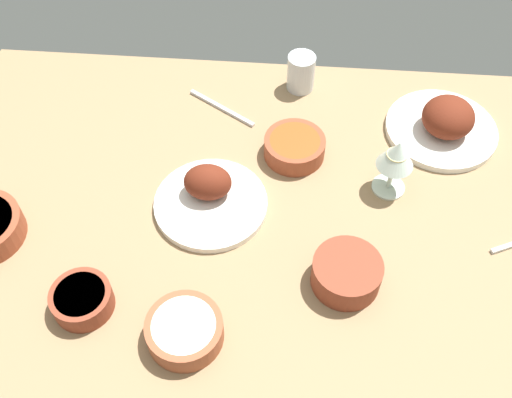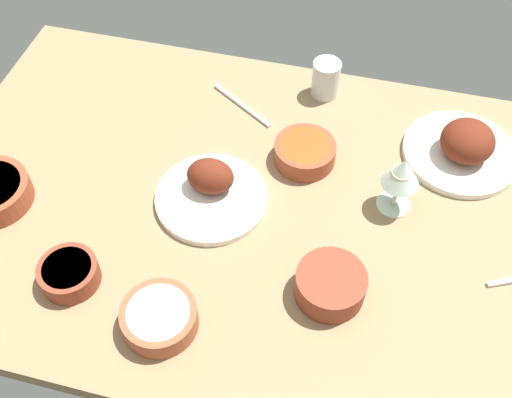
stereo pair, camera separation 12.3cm
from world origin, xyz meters
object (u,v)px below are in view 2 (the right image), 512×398
bowl_soup (305,152)px  spoon_loose (242,105)px  water_tumbler (326,79)px  bowl_potatoes (330,284)px  bowl_pasta (69,273)px  wine_glass (402,175)px  plate_center_main (464,147)px  bowl_cream (159,317)px  plate_near_viewer (211,190)px

bowl_soup → spoon_loose: bowl_soup is taller
bowl_soup → water_tumbler: bearing=-91.3°
bowl_potatoes → spoon_loose: size_ratio=0.69×
bowl_pasta → water_tumbler: bearing=-120.7°
spoon_loose → wine_glass: bearing=-176.1°
spoon_loose → bowl_soup: bearing=176.4°
plate_center_main → wine_glass: 22.42cm
plate_center_main → wine_glass: bearing=52.7°
wine_glass → spoon_loose: wine_glass is taller
bowl_cream → wine_glass: 53.32cm
wine_glass → spoon_loose: 44.29cm
bowl_soup → spoon_loose: size_ratio=0.71×
water_tumbler → plate_near_viewer: bearing=65.0°
bowl_cream → wine_glass: (-37.60, -37.10, 7.31)cm
plate_near_viewer → water_tumbler: (-17.28, -37.10, 2.16)cm
bowl_cream → bowl_potatoes: bearing=-154.3°
bowl_pasta → bowl_cream: 19.98cm
bowl_cream → water_tumbler: 69.50cm
plate_near_viewer → spoon_loose: (0.85, -27.83, -2.01)cm
plate_near_viewer → bowl_soup: size_ratio=1.74×
bowl_soup → water_tumbler: (-0.49, -22.22, 2.01)cm
wine_glass → spoon_loose: bearing=-28.7°
bowl_pasta → bowl_potatoes: (-47.72, -9.08, 0.66)cm
wine_glass → water_tumbler: (19.81, -30.06, -5.36)cm
plate_center_main → bowl_potatoes: (22.33, 40.53, -0.13)cm
plate_center_main → bowl_soup: bearing=15.4°
plate_near_viewer → bowl_potatoes: 32.27cm
wine_glass → water_tumbler: 36.39cm
bowl_cream → water_tumbler: water_tumbler is taller
bowl_cream → spoon_loose: bearing=-89.7°
wine_glass → bowl_soup: bearing=-21.1°
bowl_potatoes → water_tumbler: water_tumbler is taller
plate_near_viewer → bowl_potatoes: bearing=149.3°
water_tumbler → plate_center_main: bearing=158.3°
bowl_potatoes → wine_glass: bearing=-111.7°
plate_center_main → plate_near_viewer: 55.57cm
plate_center_main → bowl_soup: plate_center_main is taller
plate_near_viewer → wine_glass: 38.49cm
bowl_cream → spoon_loose: bowl_cream is taller
wine_glass → water_tumbler: size_ratio=1.53×
water_tumbler → spoon_loose: water_tumbler is taller
wine_glass → spoon_loose: (37.93, -20.79, -9.53)cm
plate_near_viewer → bowl_cream: bearing=89.0°
bowl_pasta → bowl_cream: bearing=166.9°
bowl_pasta → bowl_cream: (-19.46, 4.52, 0.10)cm
plate_center_main → wine_glass: (12.99, 17.03, 6.62)cm
bowl_potatoes → bowl_soup: (10.95, -31.34, -0.62)cm
wine_glass → bowl_pasta: bearing=29.7°
wine_glass → plate_center_main: bearing=-127.3°
bowl_pasta → spoon_loose: (-19.12, -53.37, -2.12)cm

